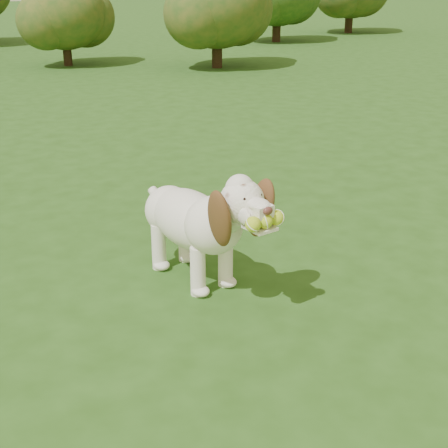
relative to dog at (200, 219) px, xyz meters
name	(u,v)px	position (x,y,z in m)	size (l,w,h in m)	color
ground	(187,250)	(0.10, 0.41, -0.36)	(80.00, 80.00, 0.00)	#234814
dog	(200,219)	(0.00, 0.00, 0.00)	(0.46, 1.05, 0.68)	white
shrub_c	(64,13)	(1.42, 8.88, 0.54)	(1.48, 1.48, 1.53)	#382314
shrub_d	(217,4)	(3.72, 7.42, 0.70)	(1.75, 1.75, 1.81)	#382314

